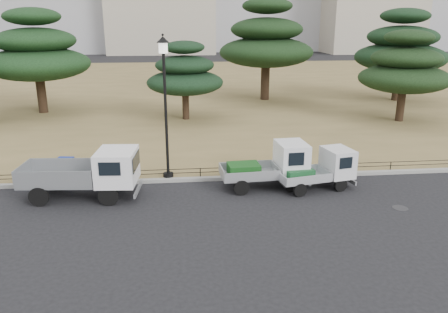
{
  "coord_description": "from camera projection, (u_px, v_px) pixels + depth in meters",
  "views": [
    {
      "loc": [
        -1.86,
        -15.84,
        6.94
      ],
      "look_at": [
        0.0,
        2.0,
        1.3
      ],
      "focal_mm": 35.0,
      "sensor_mm": 36.0,
      "label": 1
    }
  ],
  "objects": [
    {
      "name": "pine_west_near",
      "position": [
        36.0,
        53.0,
        32.09
      ],
      "size": [
        7.65,
        7.65,
        7.65
      ],
      "color": "black",
      "rests_on": "lawn"
    },
    {
      "name": "truck_kei_rear",
      "position": [
        321.0,
        169.0,
        18.59
      ],
      "size": [
        3.43,
        1.97,
        1.69
      ],
      "rotation": [
        0.0,
        0.0,
        0.2
      ],
      "color": "black",
      "rests_on": "ground"
    },
    {
      "name": "pine_center_right",
      "position": [
        266.0,
        42.0,
        37.35
      ],
      "size": [
        8.08,
        8.08,
        8.57
      ],
      "color": "black",
      "rests_on": "lawn"
    },
    {
      "name": "pipe_fence",
      "position": [
        222.0,
        170.0,
        19.78
      ],
      "size": [
        38.0,
        0.04,
        0.4
      ],
      "color": "black",
      "rests_on": "lawn"
    },
    {
      "name": "truck_kei_front",
      "position": [
        271.0,
        166.0,
        18.69
      ],
      "size": [
        3.75,
        1.81,
        1.94
      ],
      "rotation": [
        0.0,
        0.0,
        0.07
      ],
      "color": "black",
      "rests_on": "ground"
    },
    {
      "name": "pine_east_near",
      "position": [
        405.0,
        69.0,
        29.58
      ],
      "size": [
        6.12,
        6.12,
        6.19
      ],
      "color": "black",
      "rests_on": "lawn"
    },
    {
      "name": "manhole",
      "position": [
        400.0,
        208.0,
        16.8
      ],
      "size": [
        0.6,
        0.6,
        0.01
      ],
      "primitive_type": "cylinder",
      "color": "#2D2D30",
      "rests_on": "ground"
    },
    {
      "name": "street_lamp",
      "position": [
        165.0,
        85.0,
        18.52
      ],
      "size": [
        0.55,
        0.55,
        6.14
      ],
      "color": "black",
      "rests_on": "lawn"
    },
    {
      "name": "lawn",
      "position": [
        196.0,
        87.0,
        46.31
      ],
      "size": [
        120.0,
        56.0,
        0.15
      ],
      "primitive_type": "cube",
      "color": "olive",
      "rests_on": "ground"
    },
    {
      "name": "pine_east_far",
      "position": [
        401.0,
        48.0,
        37.14
      ],
      "size": [
        7.7,
        7.7,
        7.74
      ],
      "color": "black",
      "rests_on": "lawn"
    },
    {
      "name": "truck_large",
      "position": [
        87.0,
        172.0,
        17.5
      ],
      "size": [
        4.7,
        2.17,
        1.99
      ],
      "rotation": [
        0.0,
        0.0,
        -0.08
      ],
      "color": "black",
      "rests_on": "ground"
    },
    {
      "name": "pine_center_left",
      "position": [
        185.0,
        75.0,
        30.27
      ],
      "size": [
        5.35,
        5.35,
        5.44
      ],
      "color": "black",
      "rests_on": "lawn"
    },
    {
      "name": "curb",
      "position": [
        223.0,
        178.0,
        19.74
      ],
      "size": [
        120.0,
        0.25,
        0.16
      ],
      "primitive_type": "cube",
      "color": "gray",
      "rests_on": "ground"
    },
    {
      "name": "tarp_pile",
      "position": [
        60.0,
        170.0,
        19.44
      ],
      "size": [
        1.59,
        1.27,
        0.96
      ],
      "rotation": [
        0.0,
        0.0,
        -0.15
      ],
      "color": "#142C9B",
      "rests_on": "lawn"
    },
    {
      "name": "ground",
      "position": [
        229.0,
        203.0,
        17.3
      ],
      "size": [
        220.0,
        220.0,
        0.0
      ],
      "primitive_type": "plane",
      "color": "black"
    }
  ]
}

